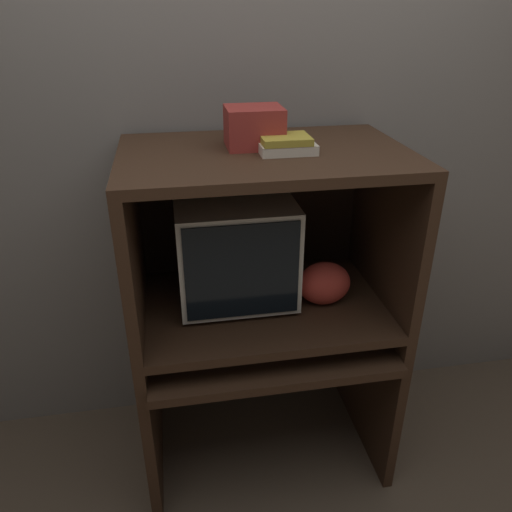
{
  "coord_description": "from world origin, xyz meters",
  "views": [
    {
      "loc": [
        -0.33,
        -1.34,
        1.87
      ],
      "look_at": [
        -0.03,
        0.33,
        1.0
      ],
      "focal_mm": 35.0,
      "sensor_mm": 36.0,
      "label": 1
    }
  ],
  "objects": [
    {
      "name": "mouse",
      "position": [
        0.18,
        0.2,
        0.69
      ],
      "size": [
        0.07,
        0.05,
        0.03
      ],
      "color": "#28282B",
      "rests_on": "desk_base"
    },
    {
      "name": "storage_box",
      "position": [
        -0.03,
        0.39,
        1.48
      ],
      "size": [
        0.2,
        0.17,
        0.14
      ],
      "color": "maroon",
      "rests_on": "hutch_upper"
    },
    {
      "name": "ground_plane",
      "position": [
        0.0,
        0.0,
        0.0
      ],
      "size": [
        12.0,
        12.0,
        0.0
      ],
      "primitive_type": "plane",
      "color": "brown"
    },
    {
      "name": "hutch_upper",
      "position": [
        0.0,
        0.37,
        1.21
      ],
      "size": [
        1.02,
        0.66,
        0.62
      ],
      "color": "#382316",
      "rests_on": "desk_monitor_shelf"
    },
    {
      "name": "keyboard",
      "position": [
        -0.1,
        0.21,
        0.69
      ],
      "size": [
        0.41,
        0.16,
        0.03
      ],
      "color": "beige",
      "rests_on": "desk_base"
    },
    {
      "name": "wall_back",
      "position": [
        0.0,
        0.72,
        1.3
      ],
      "size": [
        6.0,
        0.06,
        2.6
      ],
      "color": "gray",
      "rests_on": "ground_plane"
    },
    {
      "name": "crt_monitor",
      "position": [
        -0.11,
        0.4,
        1.01
      ],
      "size": [
        0.45,
        0.44,
        0.42
      ],
      "color": "beige",
      "rests_on": "desk_monitor_shelf"
    },
    {
      "name": "desk_base",
      "position": [
        0.0,
        0.29,
        0.44
      ],
      "size": [
        1.02,
        0.7,
        0.68
      ],
      "color": "#382316",
      "rests_on": "ground_plane"
    },
    {
      "name": "book_stack",
      "position": [
        0.07,
        0.3,
        1.44
      ],
      "size": [
        0.19,
        0.15,
        0.06
      ],
      "color": "beige",
      "rests_on": "hutch_upper"
    },
    {
      "name": "snack_bag",
      "position": [
        0.23,
        0.29,
        0.88
      ],
      "size": [
        0.21,
        0.16,
        0.17
      ],
      "color": "#BC382D",
      "rests_on": "desk_monitor_shelf"
    },
    {
      "name": "desk_monitor_shelf",
      "position": [
        0.0,
        0.33,
        0.77
      ],
      "size": [
        1.02,
        0.66,
        0.12
      ],
      "color": "#382316",
      "rests_on": "desk_base"
    }
  ]
}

